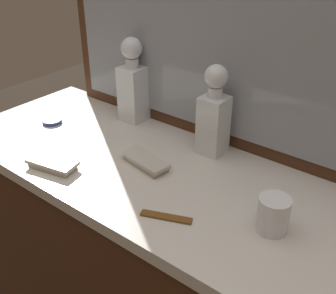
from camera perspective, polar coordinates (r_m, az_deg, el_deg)
The scene contains 9 objects.
dresser at distance 1.40m, azimuth -0.00°, elevation -18.69°, with size 1.41×0.52×0.87m.
dresser_mirror at distance 1.15m, azimuth 7.74°, elevation 17.17°, with size 1.16×0.03×0.73m.
crystal_decanter_rear at distance 1.36m, azimuth -4.87°, elevation 8.16°, with size 0.08×0.08×0.28m.
crystal_decanter_far_right at distance 1.16m, azimuth 6.36°, elevation 3.87°, with size 0.07×0.07×0.27m.
crystal_tumbler_rear at distance 0.93m, azimuth 14.39°, elevation -9.25°, with size 0.07×0.07×0.08m.
silver_brush_front at distance 1.17m, azimuth -15.79°, elevation -2.31°, with size 0.15×0.09×0.02m.
silver_brush_center at distance 1.14m, azimuth -3.16°, elevation -2.03°, with size 0.16×0.08×0.02m.
porcelain_dish at distance 1.43m, azimuth -15.68°, elevation 3.57°, with size 0.07×0.07×0.01m.
tortoiseshell_comb at distance 0.96m, azimuth -0.25°, elevation -9.71°, with size 0.12×0.06×0.01m.
Camera 1 is at (0.57, -0.73, 1.48)m, focal length 43.80 mm.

